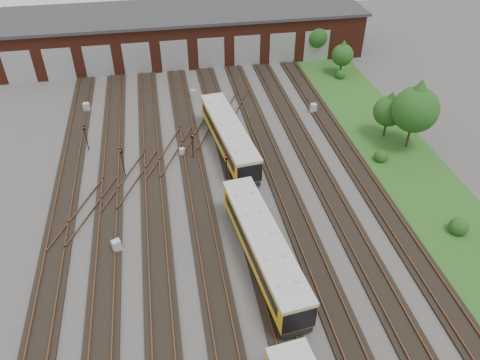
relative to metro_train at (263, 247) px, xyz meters
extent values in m
plane|color=#403E3C|center=(-2.00, 2.73, -1.81)|extent=(120.00, 120.00, 0.00)
cube|color=black|center=(-16.00, 2.73, -1.72)|extent=(2.40, 70.00, 0.18)
cube|color=#523421|center=(-16.72, 2.73, -1.55)|extent=(0.10, 70.00, 0.15)
cube|color=#523421|center=(-15.28, 2.73, -1.55)|extent=(0.10, 70.00, 0.15)
cube|color=black|center=(-12.00, 2.73, -1.72)|extent=(2.40, 70.00, 0.18)
cube|color=#523421|center=(-12.72, 2.73, -1.55)|extent=(0.10, 70.00, 0.15)
cube|color=#523421|center=(-11.28, 2.73, -1.55)|extent=(0.10, 70.00, 0.15)
cube|color=black|center=(-8.00, 2.73, -1.72)|extent=(2.40, 70.00, 0.18)
cube|color=#523421|center=(-8.72, 2.73, -1.55)|extent=(0.10, 70.00, 0.15)
cube|color=#523421|center=(-7.28, 2.73, -1.55)|extent=(0.10, 70.00, 0.15)
cube|color=black|center=(-4.00, 2.73, -1.72)|extent=(2.40, 70.00, 0.18)
cube|color=#523421|center=(-4.72, 2.73, -1.55)|extent=(0.10, 70.00, 0.15)
cube|color=#523421|center=(-3.28, 2.73, -1.55)|extent=(0.10, 70.00, 0.15)
cube|color=black|center=(0.00, 2.73, -1.72)|extent=(2.40, 70.00, 0.18)
cube|color=#523421|center=(-0.72, 2.73, -1.55)|extent=(0.10, 70.00, 0.15)
cube|color=#523421|center=(0.72, 2.73, -1.55)|extent=(0.10, 70.00, 0.15)
cube|color=black|center=(4.00, 2.73, -1.72)|extent=(2.40, 70.00, 0.18)
cube|color=#523421|center=(3.28, 2.73, -1.55)|extent=(0.10, 70.00, 0.15)
cube|color=#523421|center=(4.72, 2.73, -1.55)|extent=(0.10, 70.00, 0.15)
cube|color=black|center=(8.00, 2.73, -1.72)|extent=(2.40, 70.00, 0.18)
cube|color=#523421|center=(7.28, 2.73, -1.55)|extent=(0.10, 70.00, 0.15)
cube|color=#523421|center=(8.72, 2.73, -1.55)|extent=(0.10, 70.00, 0.15)
cube|color=black|center=(12.00, 2.73, -1.72)|extent=(2.40, 70.00, 0.18)
cube|color=#523421|center=(11.28, 2.73, -1.55)|extent=(0.10, 70.00, 0.15)
cube|color=#523421|center=(12.72, 2.73, -1.55)|extent=(0.10, 70.00, 0.15)
cube|color=#523421|center=(-10.00, 12.73, -1.55)|extent=(5.40, 9.62, 0.15)
cube|color=#523421|center=(-6.00, 16.73, -1.55)|extent=(5.40, 9.62, 0.15)
cube|color=#523421|center=(-2.00, 20.73, -1.55)|extent=(5.40, 9.62, 0.15)
cube|color=#523421|center=(-14.00, 8.73, -1.55)|extent=(5.40, 9.62, 0.15)
cube|color=#523421|center=(2.00, 24.73, -1.55)|extent=(5.40, 9.62, 0.15)
cube|color=#501F14|center=(-2.00, 42.73, 1.19)|extent=(50.00, 12.00, 6.00)
cube|color=#303033|center=(-2.00, 42.73, 4.34)|extent=(51.00, 12.50, 0.40)
cube|color=#949699|center=(-24.00, 36.71, 0.39)|extent=(3.60, 0.12, 4.40)
cube|color=#949699|center=(-19.00, 36.71, 0.39)|extent=(3.60, 0.12, 4.40)
cube|color=#949699|center=(-14.00, 36.71, 0.39)|extent=(3.60, 0.12, 4.40)
cube|color=#949699|center=(-9.00, 36.71, 0.39)|extent=(3.60, 0.12, 4.40)
cube|color=#949699|center=(-4.00, 36.71, 0.39)|extent=(3.60, 0.12, 4.40)
cube|color=#949699|center=(1.00, 36.71, 0.39)|extent=(3.60, 0.12, 4.40)
cube|color=#949699|center=(6.00, 36.71, 0.39)|extent=(3.60, 0.12, 4.40)
cube|color=#949699|center=(11.00, 36.71, 0.39)|extent=(3.60, 0.12, 4.40)
cube|color=#949699|center=(16.00, 36.71, 0.39)|extent=(3.60, 0.12, 4.40)
cube|color=#27521B|center=(17.00, 12.73, -1.78)|extent=(8.00, 55.00, 0.05)
cube|color=black|center=(0.00, 0.00, -1.20)|extent=(3.70, 14.11, 0.56)
cube|color=#D7A30B|center=(0.00, 0.00, 0.10)|extent=(3.98, 14.14, 2.05)
cube|color=#B3B2AE|center=(0.00, 0.00, 1.27)|extent=(4.07, 14.15, 0.28)
cube|color=black|center=(-1.22, -0.14, 0.34)|extent=(1.44, 12.21, 0.79)
cube|color=black|center=(1.22, 0.14, 0.34)|extent=(1.44, 12.21, 0.79)
cube|color=black|center=(0.00, 16.00, -1.20)|extent=(3.70, 14.11, 0.56)
cube|color=#D7A30B|center=(0.00, 16.00, 0.10)|extent=(3.98, 14.14, 2.05)
cube|color=#B3B2AE|center=(0.00, 16.00, 1.27)|extent=(4.07, 14.15, 0.28)
cube|color=black|center=(-1.22, 15.86, 0.34)|extent=(1.44, 12.21, 0.79)
cube|color=black|center=(1.22, 16.14, 0.34)|extent=(1.44, 12.21, 0.79)
cylinder|color=black|center=(-14.44, 18.88, -0.60)|extent=(0.10, 0.10, 2.42)
cube|color=black|center=(-14.44, 18.88, 0.85)|extent=(0.27, 0.20, 0.49)
sphere|color=red|center=(-14.44, 18.79, 0.95)|extent=(0.12, 0.12, 0.12)
cylinder|color=black|center=(-10.61, 13.29, -0.39)|extent=(0.10, 0.10, 2.83)
cube|color=black|center=(-10.61, 13.29, 1.28)|extent=(0.30, 0.24, 0.52)
sphere|color=red|center=(-10.61, 13.18, 1.39)|extent=(0.13, 0.13, 0.13)
cylinder|color=black|center=(-1.03, 11.12, -0.62)|extent=(0.10, 0.10, 2.37)
cube|color=black|center=(-1.03, 11.12, 0.82)|extent=(0.28, 0.20, 0.50)
sphere|color=red|center=(-1.03, 11.02, 0.92)|extent=(0.12, 0.12, 0.12)
cylinder|color=black|center=(-3.81, 15.26, -0.56)|extent=(0.10, 0.10, 2.50)
cube|color=black|center=(-3.81, 15.26, 0.94)|extent=(0.29, 0.23, 0.49)
sphere|color=red|center=(-3.81, 15.16, 1.04)|extent=(0.12, 0.12, 0.12)
cube|color=#AEB0B3|center=(-11.13, 3.47, -1.26)|extent=(0.83, 0.77, 1.10)
cube|color=#AEB0B3|center=(-15.19, 27.39, -1.26)|extent=(0.78, 0.70, 1.10)
cube|color=#AEB0B3|center=(-4.88, 16.05, -1.38)|extent=(0.63, 0.57, 0.86)
cube|color=#AEB0B3|center=(-2.42, 28.78, -1.32)|extent=(0.72, 0.66, 0.98)
cube|color=#AEB0B3|center=(11.12, 22.27, -1.25)|extent=(0.74, 0.64, 1.12)
cylinder|color=#312316|center=(16.10, 37.73, -0.91)|extent=(0.23, 0.23, 1.80)
sphere|color=#144212|center=(16.10, 37.73, 1.49)|extent=(3.50, 3.50, 3.50)
cone|color=#144212|center=(16.10, 37.73, 2.74)|extent=(3.00, 3.00, 2.50)
cylinder|color=#312316|center=(17.98, 31.83, -1.07)|extent=(0.22, 0.22, 1.48)
sphere|color=#144212|center=(17.98, 31.83, 0.91)|extent=(2.88, 2.88, 2.88)
cone|color=#144212|center=(17.98, 31.83, 1.93)|extent=(2.47, 2.47, 2.06)
cylinder|color=#312316|center=(18.59, 13.43, -0.61)|extent=(0.24, 0.24, 2.40)
sphere|color=#144212|center=(18.59, 13.43, 2.59)|extent=(4.67, 4.67, 4.67)
cone|color=#144212|center=(18.59, 13.43, 4.26)|extent=(4.00, 4.00, 3.34)
cylinder|color=#312316|center=(17.12, 15.82, -0.97)|extent=(0.25, 0.25, 1.67)
sphere|color=#144212|center=(17.12, 15.82, 1.26)|extent=(3.25, 3.25, 3.25)
cone|color=#144212|center=(17.12, 15.82, 2.42)|extent=(2.79, 2.79, 2.32)
sphere|color=#144212|center=(16.80, 0.53, -1.01)|extent=(1.60, 1.60, 1.60)
sphere|color=#144212|center=(14.80, 11.49, -1.12)|extent=(1.37, 1.37, 1.37)
sphere|color=#144212|center=(17.58, 30.63, -1.11)|extent=(1.39, 1.39, 1.39)
camera|label=1|loc=(-6.28, -24.17, 25.47)|focal=35.00mm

